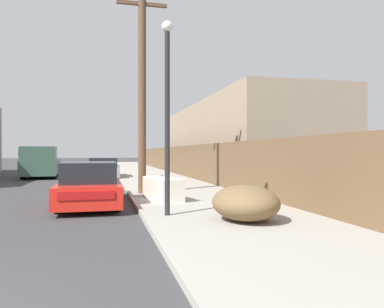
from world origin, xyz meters
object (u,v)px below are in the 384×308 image
(discarded_fridge, at_px, (163,189))
(pickup_truck, at_px, (41,162))
(street_lamp, at_px, (167,102))
(brush_pile, at_px, (245,203))
(car_parked_mid, at_px, (104,169))
(parked_sports_car_red, at_px, (90,185))
(utility_pole, at_px, (142,85))

(discarded_fridge, relative_size, pickup_truck, 0.34)
(street_lamp, bearing_deg, brush_pile, -35.59)
(car_parked_mid, distance_m, brush_pile, 16.01)
(discarded_fridge, distance_m, parked_sports_car_red, 2.17)
(discarded_fridge, xyz_separation_m, utility_pole, (-0.42, 2.09, 3.54))
(discarded_fridge, bearing_deg, pickup_truck, 100.53)
(discarded_fridge, height_order, utility_pole, utility_pole)
(utility_pole, bearing_deg, pickup_truck, 114.41)
(car_parked_mid, bearing_deg, parked_sports_car_red, -90.51)
(parked_sports_car_red, bearing_deg, street_lamp, -58.16)
(parked_sports_car_red, bearing_deg, brush_pile, -50.29)
(street_lamp, bearing_deg, car_parked_mid, 95.42)
(parked_sports_car_red, distance_m, brush_pile, 5.24)
(brush_pile, bearing_deg, car_parked_mid, 100.43)
(parked_sports_car_red, relative_size, pickup_truck, 0.82)
(car_parked_mid, relative_size, pickup_truck, 0.79)
(brush_pile, bearing_deg, parked_sports_car_red, 129.47)
(discarded_fridge, bearing_deg, car_parked_mid, 86.32)
(utility_pole, distance_m, street_lamp, 5.06)
(car_parked_mid, bearing_deg, pickup_truck, 159.79)
(car_parked_mid, height_order, street_lamp, street_lamp)
(discarded_fridge, xyz_separation_m, car_parked_mid, (-1.73, 11.86, 0.13))
(discarded_fridge, height_order, pickup_truck, pickup_truck)
(pickup_truck, bearing_deg, utility_pole, 110.71)
(pickup_truck, distance_m, utility_pole, 12.78)
(discarded_fridge, relative_size, parked_sports_car_red, 0.41)
(street_lamp, bearing_deg, pickup_truck, 107.83)
(street_lamp, bearing_deg, discarded_fridge, 83.19)
(utility_pole, bearing_deg, street_lamp, -89.05)
(parked_sports_car_red, xyz_separation_m, car_parked_mid, (0.43, 11.70, 0.00))
(discarded_fridge, height_order, street_lamp, street_lamp)
(pickup_truck, relative_size, utility_pole, 0.76)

